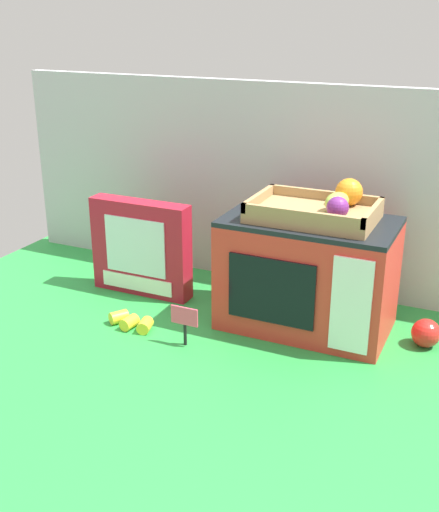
{
  "coord_description": "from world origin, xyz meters",
  "views": [
    {
      "loc": [
        0.61,
        -1.41,
        0.75
      ],
      "look_at": [
        -0.05,
        0.01,
        0.15
      ],
      "focal_mm": 44.95,
      "sensor_mm": 36.0,
      "label": 1
    }
  ],
  "objects": [
    {
      "name": "price_sign",
      "position": [
        -0.04,
        -0.22,
        0.07
      ],
      "size": [
        0.07,
        0.01,
        0.1
      ],
      "color": "black",
      "rests_on": "ground"
    },
    {
      "name": "food_groups_crate",
      "position": [
        0.21,
        0.01,
        0.31
      ],
      "size": [
        0.29,
        0.21,
        0.09
      ],
      "color": "#A37F51",
      "rests_on": "toy_microwave"
    },
    {
      "name": "display_back_panel",
      "position": [
        0.0,
        0.24,
        0.29
      ],
      "size": [
        1.61,
        0.03,
        0.57
      ],
      "primitive_type": "cube",
      "color": "#B7BABF",
      "rests_on": "ground"
    },
    {
      "name": "toy_microwave",
      "position": [
        0.19,
        0.0,
        0.14
      ],
      "size": [
        0.41,
        0.25,
        0.28
      ],
      "color": "red",
      "rests_on": "ground"
    },
    {
      "name": "loose_toy_apple",
      "position": [
        0.48,
        0.02,
        0.03
      ],
      "size": [
        0.07,
        0.07,
        0.07
      ],
      "primitive_type": "sphere",
      "color": "red",
      "rests_on": "ground"
    },
    {
      "name": "ground_plane",
      "position": [
        0.0,
        0.0,
        0.0
      ],
      "size": [
        1.7,
        1.7,
        0.0
      ],
      "primitive_type": "plane",
      "color": "green",
      "rests_on": "ground"
    },
    {
      "name": "loose_toy_banana",
      "position": [
        -0.21,
        -0.19,
        0.02
      ],
      "size": [
        0.13,
        0.07,
        0.03
      ],
      "color": "yellow",
      "rests_on": "ground"
    },
    {
      "name": "cookie_set_box",
      "position": [
        -0.29,
        0.01,
        0.13
      ],
      "size": [
        0.29,
        0.06,
        0.27
      ],
      "color": "#B2192D",
      "rests_on": "ground"
    }
  ]
}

